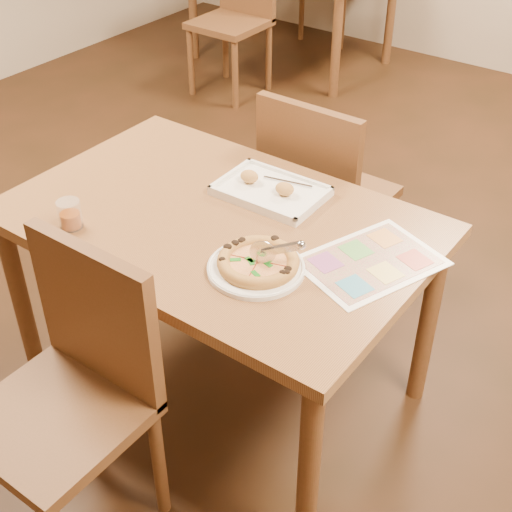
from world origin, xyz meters
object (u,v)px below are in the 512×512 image
Objects in this scene: appetizer_tray at (270,191)px; menu at (370,262)px; chair_near at (77,366)px; pizza at (258,262)px; plate at (256,268)px; glass_tumbler at (70,216)px; bg_chair_near at (238,1)px; dining_table at (218,240)px; chair_far at (319,181)px; pizza_cutter at (276,250)px.

appetizer_tray is 0.90× the size of menu.
pizza is (0.26, 0.46, 0.18)m from chair_near.
menu is at bearing 43.00° from plate.
plate is 3.08× the size of glass_tumbler.
chair_near is 1.00× the size of bg_chair_near.
glass_tumbler is 0.90m from menu.
glass_tumbler is at bearing 136.70° from chair_near.
pizza is 0.32m from menu.
bg_chair_near reaches higher than dining_table.
chair_far is 1.23× the size of menu.
bg_chair_near reaches higher than appetizer_tray.
chair_far is at bearing 109.14° from pizza.
dining_table is 3.80× the size of appetizer_tray.
chair_far is 0.97m from glass_tumbler.
menu is (0.19, 0.20, -0.08)m from pizza_cutter.
pizza_cutter reaches higher than glass_tumbler.
bg_chair_near is 2.99m from plate.
chair_far is 0.80m from pizza.
menu is (2.09, -2.12, 0.16)m from bg_chair_near.
glass_tumbler is (-0.32, 0.30, 0.19)m from chair_near.
chair_near reaches higher than pizza.
pizza_cutter is at bearing -132.97° from menu.
dining_table is at bearing -104.55° from appetizer_tray.
dining_table is at bearing 90.00° from chair_far.
bg_chair_near is at bearing 119.74° from chair_near.
pizza_cutter is 0.65m from glass_tumbler.
menu is at bearing 42.23° from pizza.
dining_table is 5.67× the size of pizza.
appetizer_tray reaches higher than plate.
pizza is at bearing 61.02° from chair_near.
chair_near is 0.85m from menu.
chair_near and bg_chair_near have the same top height.
plate is 0.09m from pizza_cutter.
pizza reaches higher than menu.
glass_tumbler is (1.28, -2.50, 0.19)m from bg_chair_near.
chair_near is 5.34× the size of glass_tumbler.
appetizer_tray is 0.63m from glass_tumbler.
appetizer_tray reaches higher than pizza.
bg_chair_near is at bearing 134.57° from menu.
chair_near is at bearing -43.30° from glass_tumbler.
chair_near is at bearing 90.00° from chair_far.
pizza_cutter is 0.35× the size of menu.
pizza_cutter reaches higher than dining_table.
chair_near is at bearing -119.21° from plate.
menu is (0.44, -0.13, -0.01)m from appetizer_tray.
pizza is at bearing -28.28° from dining_table.
menu is at bearing 133.03° from chair_far.
appetizer_tray is at bearing 120.57° from pizza.
appetizer_tray is 3.88× the size of glass_tumbler.
chair_far is 2.26m from bg_chair_near.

